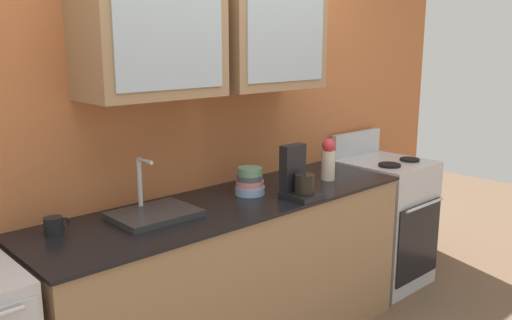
% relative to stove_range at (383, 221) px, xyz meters
% --- Properties ---
extents(back_wall_unit, '(4.81, 0.46, 2.64)m').
position_rel_stove_range_xyz_m(back_wall_unit, '(-1.46, 0.32, 0.97)').
color(back_wall_unit, '#B76638').
rests_on(back_wall_unit, ground_plane).
extents(counter, '(2.24, 0.65, 0.92)m').
position_rel_stove_range_xyz_m(counter, '(-1.46, 0.00, -0.01)').
color(counter, '#93704C').
rests_on(counter, ground_plane).
extents(stove_range, '(0.56, 0.63, 1.10)m').
position_rel_stove_range_xyz_m(stove_range, '(0.00, 0.00, 0.00)').
color(stove_range, silver).
rests_on(stove_range, ground_plane).
extents(sink_faucet, '(0.40, 0.31, 0.28)m').
position_rel_stove_range_xyz_m(sink_faucet, '(-1.91, 0.06, 0.47)').
color(sink_faucet, '#2D2D30').
rests_on(sink_faucet, counter).
extents(bowl_stack, '(0.17, 0.17, 0.15)m').
position_rel_stove_range_xyz_m(bowl_stack, '(-1.29, 0.03, 0.52)').
color(bowl_stack, '#8CB7E0').
rests_on(bowl_stack, counter).
extents(vase, '(0.09, 0.09, 0.26)m').
position_rel_stove_range_xyz_m(vase, '(-0.72, -0.05, 0.58)').
color(vase, beige).
rests_on(vase, counter).
extents(cup_near_sink, '(0.12, 0.08, 0.08)m').
position_rel_stove_range_xyz_m(cup_near_sink, '(-2.37, 0.15, 0.49)').
color(cup_near_sink, black).
rests_on(cup_near_sink, counter).
extents(cup_near_bowls, '(0.11, 0.07, 0.09)m').
position_rel_stove_range_xyz_m(cup_near_bowls, '(-1.03, 0.01, 0.50)').
color(cup_near_bowls, silver).
rests_on(cup_near_bowls, counter).
extents(coffee_maker, '(0.17, 0.20, 0.29)m').
position_rel_stove_range_xyz_m(coffee_maker, '(-1.14, -0.19, 0.56)').
color(coffee_maker, black).
rests_on(coffee_maker, counter).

